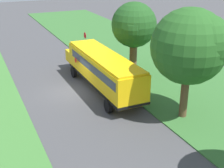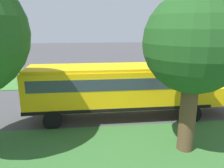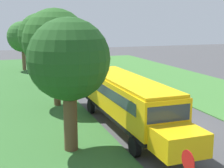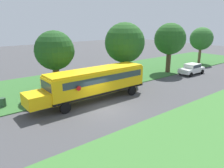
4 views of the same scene
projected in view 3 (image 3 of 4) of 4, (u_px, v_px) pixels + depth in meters
The scene contains 10 objects.
ground_plane at pixel (170, 127), 19.68m from camera, with size 120.00×120.00×0.00m, color #424244.
grass_verge at pixel (2, 148), 16.36m from camera, with size 12.00×80.00×0.08m, color #33662D.
school_bus at pixel (128, 99), 19.12m from camera, with size 2.85×12.42×3.16m.
car_white_nearest at pixel (67, 72), 35.53m from camera, with size 2.02×4.40×1.56m.
car_silver_middle at pixel (94, 62), 44.54m from camera, with size 2.02×4.40×1.56m.
car_blue_furthest at pixel (83, 57), 50.60m from camera, with size 2.02×4.40×1.56m.
oak_tree_beside_bus at pixel (70, 60), 15.37m from camera, with size 4.09×4.09×6.81m.
oak_tree_roadside_mid at pixel (53, 40), 23.79m from camera, with size 5.00×5.01×7.59m.
oak_tree_far_end at pixel (40, 36), 31.99m from camera, with size 4.65×4.65×7.45m.
oak_tree_across_road at pixel (22, 37), 41.48m from camera, with size 4.10×4.10×6.63m.
Camera 3 is at (-9.77, -16.42, 6.57)m, focal length 50.00 mm.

